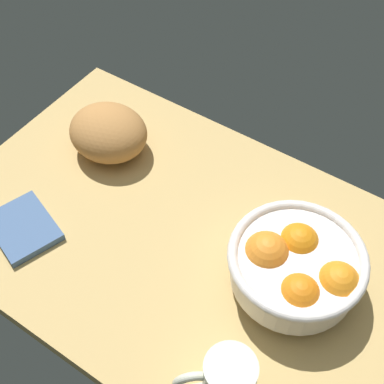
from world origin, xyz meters
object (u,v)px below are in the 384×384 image
Objects in this scene: bread_loaf at (108,132)px; napkin_folded at (23,228)px; fruit_bowl at (296,266)px; mug at (226,379)px.

bread_loaf is 1.27× the size of napkin_folded.
fruit_bowl is 43.30cm from bread_loaf.
fruit_bowl is 2.13× the size of mug.
napkin_folded is 43.29cm from mug.
mug is (-42.98, 3.86, 3.48)cm from napkin_folded.
bread_loaf is at bearing -32.39° from mug.
mug reaches higher than napkin_folded.
bread_loaf reaches higher than napkin_folded.
mug is (0.04, 19.97, -1.48)cm from fruit_bowl.
fruit_bowl reaches higher than napkin_folded.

